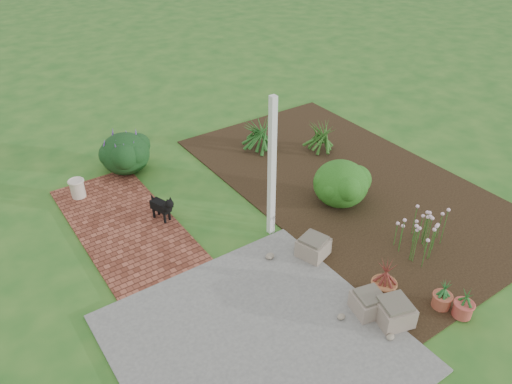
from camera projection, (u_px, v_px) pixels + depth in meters
ground at (260, 241)px, 8.40m from camera, size 80.00×80.00×0.00m
concrete_patio at (258, 342)px, 6.59m from camera, size 3.50×3.50×0.04m
brick_path at (124, 223)px, 8.79m from camera, size 1.60×3.50×0.04m
garden_bed at (348, 183)px, 9.92m from camera, size 4.00×7.00×0.03m
veranda_post at (272, 170)px, 7.93m from camera, size 0.10×0.10×2.50m
stone_trough_near at (394, 313)px, 6.80m from camera, size 0.56×0.56×0.30m
stone_trough_mid at (369, 304)px, 6.96m from camera, size 0.50×0.50×0.28m
stone_trough_far at (313, 247)px, 7.97m from camera, size 0.55×0.55×0.29m
black_dog at (162, 206)px, 8.69m from camera, size 0.29×0.54×0.48m
cream_ceramic_urn at (77, 189)px, 9.37m from camera, size 0.31×0.31×0.35m
evergreen_shrub at (341, 183)px, 9.10m from camera, size 1.14×1.14×0.85m
agapanthus_clump_back at (320, 134)px, 10.78m from camera, size 1.11×1.11×0.83m
agapanthus_clump_front at (258, 132)px, 10.83m from camera, size 1.19×1.19×0.86m
pink_flower_patch at (424, 229)px, 8.06m from camera, size 1.29×1.29×0.69m
terracotta_pot_bronze at (383, 290)px, 7.20m from camera, size 0.37×0.37×0.28m
terracotta_pot_small_left at (442, 301)px, 7.06m from camera, size 0.33×0.33×0.21m
terracotta_pot_small_right at (463, 309)px, 6.92m from camera, size 0.31×0.31×0.22m
purple_flowering_bush at (125, 153)px, 10.12m from camera, size 1.07×1.07×0.85m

